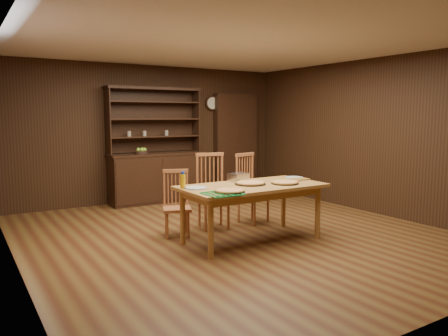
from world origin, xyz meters
TOP-DOWN VIEW (x-y plane):
  - floor at (0.00, 0.00)m, footprint 6.00×6.00m
  - room_shell at (0.00, 0.00)m, footprint 6.00×6.00m
  - china_hutch at (-0.00, 2.75)m, footprint 1.84×0.52m
  - doorway at (1.90, 2.90)m, footprint 1.00×0.18m
  - wall_clock at (1.35, 2.96)m, footprint 0.30×0.05m
  - dining_table at (0.01, -0.36)m, footprint 1.89×0.95m
  - chair_left at (-0.70, 0.43)m, footprint 0.47×0.46m
  - chair_center at (-0.06, 0.55)m, footprint 0.53×0.52m
  - chair_right at (0.60, 0.52)m, footprint 0.54×0.52m
  - pizza_left at (-0.53, -0.67)m, footprint 0.37×0.37m
  - pizza_right at (0.44, -0.52)m, footprint 0.37×0.37m
  - pizza_center at (0.02, -0.32)m, footprint 0.41×0.41m
  - cooling_rack at (-0.67, -0.73)m, footprint 0.39×0.39m
  - plate_left at (-0.74, -0.22)m, footprint 0.28×0.28m
  - plate_right at (0.89, -0.18)m, footprint 0.26×0.26m
  - foil_dish at (0.07, 0.04)m, footprint 0.30×0.25m
  - juice_bottle at (-0.88, -0.13)m, footprint 0.07×0.07m
  - pot_holder_a at (0.88, -0.33)m, footprint 0.23×0.23m
  - pot_holder_b at (0.69, -0.37)m, footprint 0.28×0.28m
  - fruit_bowl at (-0.32, 2.69)m, footprint 0.25×0.25m

SIDE VIEW (x-z plane):
  - floor at x=0.00m, z-range 0.00..0.00m
  - chair_left at x=-0.70m, z-range 0.02..0.93m
  - chair_right at x=0.60m, z-range 0.03..1.10m
  - chair_center at x=-0.06m, z-range 0.03..1.13m
  - china_hutch at x=0.00m, z-range -0.49..1.68m
  - dining_table at x=0.01m, z-range 0.29..1.04m
  - pot_holder_b at x=0.69m, z-range 0.75..0.76m
  - pot_holder_a at x=0.88m, z-range 0.75..0.77m
  - plate_left at x=-0.74m, z-range 0.75..0.77m
  - plate_right at x=0.89m, z-range 0.75..0.77m
  - cooling_rack at x=-0.67m, z-range 0.75..0.77m
  - pizza_center at x=0.02m, z-range 0.75..0.79m
  - pizza_left at x=-0.53m, z-range 0.75..0.79m
  - pizza_right at x=0.44m, z-range 0.75..0.79m
  - foil_dish at x=0.07m, z-range 0.75..0.86m
  - juice_bottle at x=-0.88m, z-range 0.74..0.95m
  - fruit_bowl at x=-0.32m, z-range 0.93..1.04m
  - doorway at x=1.90m, z-range 0.00..2.10m
  - room_shell at x=0.00m, z-range -1.42..4.58m
  - wall_clock at x=1.35m, z-range 1.75..2.05m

